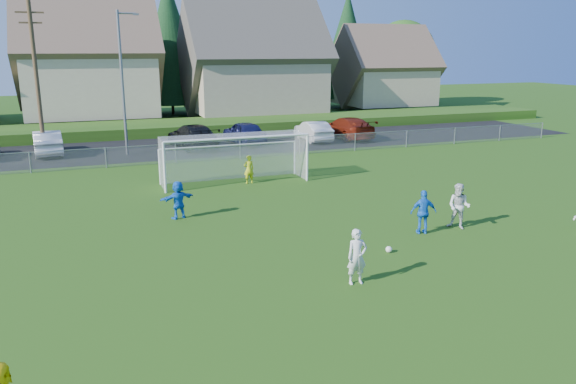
{
  "coord_description": "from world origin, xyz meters",
  "views": [
    {
      "loc": [
        -7.19,
        -11.41,
        6.72
      ],
      "look_at": [
        0.0,
        8.0,
        1.4
      ],
      "focal_mm": 35.0,
      "sensor_mm": 36.0,
      "label": 1
    }
  ],
  "objects_px": {
    "player_white_b": "(459,206)",
    "player_blue_a": "(423,212)",
    "soccer_ball": "(389,249)",
    "car_e": "(244,132)",
    "car_f": "(313,131)",
    "soccer_goal": "(233,151)",
    "car_g": "(347,128)",
    "player_white_a": "(357,257)",
    "goalkeeper": "(249,169)",
    "car_b": "(47,142)",
    "car_d": "(193,136)",
    "player_blue_b": "(178,200)"
  },
  "relations": [
    {
      "from": "player_blue_b",
      "to": "goalkeeper",
      "type": "height_order",
      "value": "player_blue_b"
    },
    {
      "from": "player_blue_b",
      "to": "car_e",
      "type": "xyz_separation_m",
      "value": [
        7.6,
        16.88,
        0.04
      ]
    },
    {
      "from": "player_white_a",
      "to": "car_g",
      "type": "bearing_deg",
      "value": 67.55
    },
    {
      "from": "car_b",
      "to": "car_f",
      "type": "relative_size",
      "value": 1.07
    },
    {
      "from": "soccer_ball",
      "to": "car_e",
      "type": "distance_m",
      "value": 23.39
    },
    {
      "from": "soccer_ball",
      "to": "player_blue_a",
      "type": "distance_m",
      "value": 2.69
    },
    {
      "from": "car_g",
      "to": "player_blue_b",
      "type": "bearing_deg",
      "value": 41.73
    },
    {
      "from": "player_blue_a",
      "to": "player_blue_b",
      "type": "height_order",
      "value": "player_blue_a"
    },
    {
      "from": "player_white_a",
      "to": "soccer_ball",
      "type": "bearing_deg",
      "value": 44.02
    },
    {
      "from": "goalkeeper",
      "to": "car_e",
      "type": "distance_m",
      "value": 12.44
    },
    {
      "from": "soccer_ball",
      "to": "car_e",
      "type": "bearing_deg",
      "value": 86.04
    },
    {
      "from": "soccer_ball",
      "to": "car_g",
      "type": "bearing_deg",
      "value": 67.2
    },
    {
      "from": "player_blue_b",
      "to": "car_e",
      "type": "relative_size",
      "value": 0.32
    },
    {
      "from": "soccer_ball",
      "to": "player_white_b",
      "type": "height_order",
      "value": "player_white_b"
    },
    {
      "from": "player_white_a",
      "to": "car_f",
      "type": "relative_size",
      "value": 0.37
    },
    {
      "from": "goalkeeper",
      "to": "player_white_b",
      "type": "bearing_deg",
      "value": 117.19
    },
    {
      "from": "car_d",
      "to": "car_f",
      "type": "height_order",
      "value": "car_d"
    },
    {
      "from": "player_white_b",
      "to": "car_d",
      "type": "bearing_deg",
      "value": 159.51
    },
    {
      "from": "player_blue_a",
      "to": "car_b",
      "type": "xyz_separation_m",
      "value": [
        -13.76,
        22.24,
        -0.04
      ]
    },
    {
      "from": "car_b",
      "to": "player_blue_a",
      "type": "bearing_deg",
      "value": 117.11
    },
    {
      "from": "player_blue_a",
      "to": "car_e",
      "type": "xyz_separation_m",
      "value": [
        -0.6,
        21.98,
        -0.01
      ]
    },
    {
      "from": "player_blue_a",
      "to": "soccer_goal",
      "type": "xyz_separation_m",
      "value": [
        -4.45,
        10.51,
        0.8
      ]
    },
    {
      "from": "player_white_a",
      "to": "car_e",
      "type": "relative_size",
      "value": 0.35
    },
    {
      "from": "player_white_a",
      "to": "soccer_goal",
      "type": "height_order",
      "value": "soccer_goal"
    },
    {
      "from": "player_blue_b",
      "to": "car_f",
      "type": "bearing_deg",
      "value": -144.44
    },
    {
      "from": "soccer_goal",
      "to": "goalkeeper",
      "type": "bearing_deg",
      "value": -40.14
    },
    {
      "from": "car_g",
      "to": "soccer_ball",
      "type": "bearing_deg",
      "value": 62.47
    },
    {
      "from": "soccer_ball",
      "to": "soccer_goal",
      "type": "distance_m",
      "value": 12.16
    },
    {
      "from": "player_white_a",
      "to": "soccer_goal",
      "type": "distance_m",
      "value": 13.8
    },
    {
      "from": "goalkeeper",
      "to": "soccer_ball",
      "type": "bearing_deg",
      "value": 96.6
    },
    {
      "from": "player_blue_a",
      "to": "car_e",
      "type": "bearing_deg",
      "value": -72.06
    },
    {
      "from": "car_b",
      "to": "car_e",
      "type": "distance_m",
      "value": 13.17
    },
    {
      "from": "soccer_ball",
      "to": "player_blue_a",
      "type": "bearing_deg",
      "value": 31.31
    },
    {
      "from": "player_white_b",
      "to": "car_f",
      "type": "height_order",
      "value": "player_white_b"
    },
    {
      "from": "car_f",
      "to": "player_white_a",
      "type": "bearing_deg",
      "value": 71.46
    },
    {
      "from": "player_blue_a",
      "to": "player_white_b",
      "type": "bearing_deg",
      "value": -162.13
    },
    {
      "from": "player_white_a",
      "to": "soccer_goal",
      "type": "xyz_separation_m",
      "value": [
        -0.02,
        13.78,
        0.79
      ]
    },
    {
      "from": "car_d",
      "to": "car_e",
      "type": "distance_m",
      "value": 3.88
    },
    {
      "from": "soccer_ball",
      "to": "car_f",
      "type": "height_order",
      "value": "car_f"
    },
    {
      "from": "goalkeeper",
      "to": "soccer_goal",
      "type": "relative_size",
      "value": 0.2
    },
    {
      "from": "car_d",
      "to": "soccer_ball",
      "type": "bearing_deg",
      "value": 88.21
    },
    {
      "from": "player_white_b",
      "to": "goalkeeper",
      "type": "xyz_separation_m",
      "value": [
        -5.4,
        9.92,
        -0.15
      ]
    },
    {
      "from": "car_e",
      "to": "car_g",
      "type": "distance_m",
      "value": 8.01
    },
    {
      "from": "car_f",
      "to": "soccer_goal",
      "type": "bearing_deg",
      "value": 51.83
    },
    {
      "from": "player_white_b",
      "to": "car_g",
      "type": "distance_m",
      "value": 22.25
    },
    {
      "from": "player_white_b",
      "to": "player_blue_a",
      "type": "bearing_deg",
      "value": -124.76
    },
    {
      "from": "player_white_a",
      "to": "goalkeeper",
      "type": "xyz_separation_m",
      "value": [
        0.63,
        13.23,
        -0.11
      ]
    },
    {
      "from": "player_white_b",
      "to": "player_blue_b",
      "type": "height_order",
      "value": "player_white_b"
    },
    {
      "from": "soccer_ball",
      "to": "player_blue_b",
      "type": "bearing_deg",
      "value": 132.87
    },
    {
      "from": "player_blue_a",
      "to": "car_b",
      "type": "relative_size",
      "value": 0.35
    }
  ]
}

